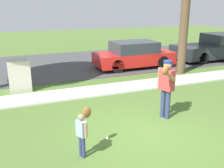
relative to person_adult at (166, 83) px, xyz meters
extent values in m
plane|color=#4C6B2D|center=(-0.82, 2.92, -1.07)|extent=(48.00, 48.00, 0.00)
cube|color=beige|center=(-0.82, 3.02, -1.04)|extent=(36.00, 1.20, 0.06)
cube|color=#424244|center=(-0.82, 8.02, -1.06)|extent=(36.00, 6.80, 0.02)
cylinder|color=navy|center=(0.06, -0.05, -0.64)|extent=(0.13, 0.13, 0.85)
cylinder|color=navy|center=(0.00, 0.11, -0.64)|extent=(0.13, 0.13, 0.85)
cube|color=#B73838|center=(0.03, 0.03, 0.09)|extent=(0.36, 0.46, 0.60)
sphere|color=#A87A5B|center=(0.03, 0.03, 0.52)|extent=(0.23, 0.23, 0.23)
cylinder|color=navy|center=(0.03, 0.03, 0.60)|extent=(0.24, 0.24, 0.07)
cylinder|color=#A87A5B|center=(-0.11, -0.30, 0.30)|extent=(0.52, 0.28, 0.41)
ellipsoid|color=brown|center=(-0.30, -0.37, 0.49)|extent=(0.26, 0.21, 0.26)
cylinder|color=#A87A5B|center=(-0.06, 0.27, 0.10)|extent=(0.10, 0.10, 0.57)
cylinder|color=navy|center=(-2.77, -1.01, -0.81)|extent=(0.08, 0.08, 0.51)
cylinder|color=navy|center=(-2.74, -1.10, -0.81)|extent=(0.08, 0.08, 0.51)
cube|color=#8CADC6|center=(-2.76, -1.05, -0.38)|extent=(0.22, 0.28, 0.36)
sphere|color=#A87A5B|center=(-2.76, -1.05, -0.12)|extent=(0.14, 0.14, 0.14)
cylinder|color=#A87A5B|center=(-2.67, -0.86, -0.25)|extent=(0.31, 0.17, 0.24)
ellipsoid|color=brown|center=(-2.56, -0.82, -0.14)|extent=(0.26, 0.21, 0.26)
cylinder|color=#A87A5B|center=(-2.70, -1.19, -0.37)|extent=(0.06, 0.06, 0.34)
sphere|color=white|center=(-1.99, -0.55, -1.03)|extent=(0.07, 0.07, 0.07)
cube|color=beige|center=(-3.72, 4.21, -0.47)|extent=(0.79, 0.69, 1.20)
cylinder|color=brown|center=(3.56, 4.14, 1.85)|extent=(0.40, 0.40, 5.84)
cube|color=red|center=(1.97, 5.98, -0.57)|extent=(4.00, 1.75, 0.60)
cube|color=#2D333D|center=(1.97, 5.98, 0.01)|extent=(2.20, 1.61, 0.55)
cylinder|color=black|center=(0.73, 5.21, -0.73)|extent=(0.64, 0.22, 0.64)
cylinder|color=black|center=(0.73, 6.74, -0.73)|extent=(0.64, 0.22, 0.64)
cylinder|color=black|center=(3.21, 5.21, -0.73)|extent=(0.64, 0.22, 0.64)
cylinder|color=black|center=(3.21, 6.74, -0.73)|extent=(0.64, 0.22, 0.64)
cube|color=#23282D|center=(7.38, 6.06, -0.52)|extent=(5.20, 1.95, 0.70)
cube|color=#2D333D|center=(7.77, 6.06, 0.13)|extent=(1.82, 1.79, 0.60)
cylinder|color=black|center=(5.77, 5.19, -0.73)|extent=(0.64, 0.22, 0.64)
cylinder|color=black|center=(5.77, 6.92, -0.73)|extent=(0.64, 0.22, 0.64)
camera|label=1|loc=(-4.01, -5.92, 2.15)|focal=41.97mm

